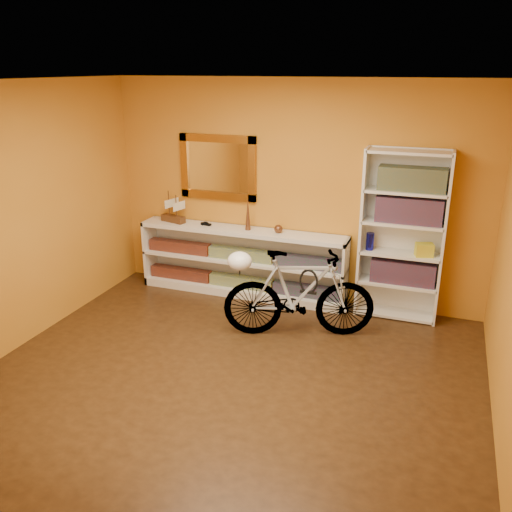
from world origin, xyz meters
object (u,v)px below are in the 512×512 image
(bookcase, at_px, (402,236))
(bicycle, at_px, (299,294))
(console_unit, at_px, (242,262))
(helmet, at_px, (240,261))

(bookcase, relative_size, bicycle, 1.18)
(console_unit, xyz_separation_m, bookcase, (1.88, 0.03, 0.52))
(bookcase, height_order, helmet, bookcase)
(bicycle, bearing_deg, bookcase, -66.30)
(helmet, bearing_deg, bicycle, 18.62)
(console_unit, distance_m, bookcase, 1.95)
(bookcase, bearing_deg, helmet, -145.48)
(console_unit, height_order, bookcase, bookcase)
(console_unit, xyz_separation_m, bicycle, (0.96, -0.81, 0.05))
(bicycle, bearing_deg, helmet, 90.00)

